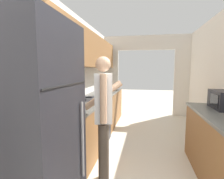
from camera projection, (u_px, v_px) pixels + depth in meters
wall_left at (72, 67)px, 3.10m from camera, size 0.38×7.45×2.50m
wall_far_with_doorway at (145, 69)px, 5.51m from camera, size 3.04×0.06×2.50m
counter_left at (97, 115)px, 3.85m from camera, size 0.62×3.74×0.88m
refrigerator at (30, 131)px, 1.50m from camera, size 0.76×0.77×1.85m
range_oven at (92, 120)px, 3.45m from camera, size 0.66×0.73×1.02m
person at (103, 117)px, 2.16m from camera, size 0.52×0.43×1.60m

